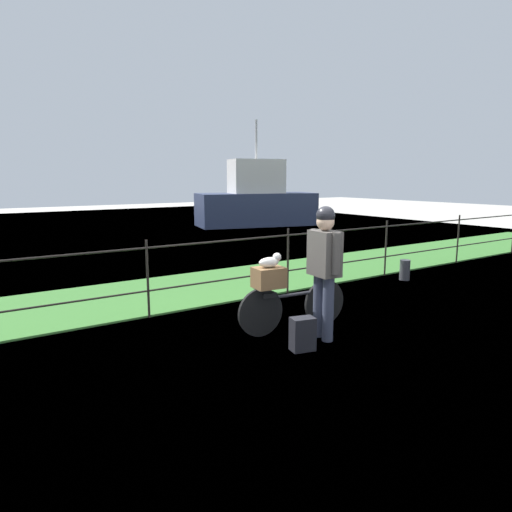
% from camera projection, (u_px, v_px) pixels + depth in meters
% --- Properties ---
extents(ground_plane, '(60.00, 60.00, 0.00)m').
position_uv_depth(ground_plane, '(320.00, 346.00, 5.57)').
color(ground_plane, '#B2ADA3').
extents(grass_strip, '(27.00, 2.40, 0.03)m').
position_uv_depth(grass_strip, '(192.00, 288.00, 8.40)').
color(grass_strip, '#38702D').
rests_on(grass_strip, ground).
extents(harbor_water, '(30.00, 30.00, 0.00)m').
position_uv_depth(harbor_water, '(90.00, 244.00, 14.10)').
color(harbor_water, '#426684').
rests_on(harbor_water, ground).
extents(iron_fence, '(18.04, 0.04, 1.15)m').
position_uv_depth(iron_fence, '(225.00, 263.00, 7.31)').
color(iron_fence, '#28231E').
rests_on(iron_fence, ground).
extents(bicycle_main, '(1.64, 0.24, 0.63)m').
position_uv_depth(bicycle_main, '(292.00, 306.00, 6.10)').
color(bicycle_main, black).
rests_on(bicycle_main, ground).
extents(wooden_crate, '(0.41, 0.32, 0.26)m').
position_uv_depth(wooden_crate, '(269.00, 277.00, 5.85)').
color(wooden_crate, brown).
rests_on(wooden_crate, bicycle_main).
extents(terrier_dog, '(0.32, 0.17, 0.18)m').
position_uv_depth(terrier_dog, '(271.00, 261.00, 5.83)').
color(terrier_dog, silver).
rests_on(terrier_dog, wooden_crate).
extents(cyclist_person, '(0.30, 0.54, 1.68)m').
position_uv_depth(cyclist_person, '(324.00, 261.00, 5.67)').
color(cyclist_person, '#383D51').
rests_on(cyclist_person, ground).
extents(backpack_on_paving, '(0.31, 0.24, 0.40)m').
position_uv_depth(backpack_on_paving, '(303.00, 334.00, 5.41)').
color(backpack_on_paving, black).
rests_on(backpack_on_paving, ground).
extents(mooring_bollard, '(0.20, 0.20, 0.41)m').
position_uv_depth(mooring_bollard, '(405.00, 270.00, 9.12)').
color(mooring_bollard, '#38383D').
rests_on(mooring_bollard, ground).
extents(moored_boat_near, '(5.24, 3.03, 4.35)m').
position_uv_depth(moored_boat_near, '(256.00, 201.00, 19.30)').
color(moored_boat_near, '#2D3856').
rests_on(moored_boat_near, ground).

